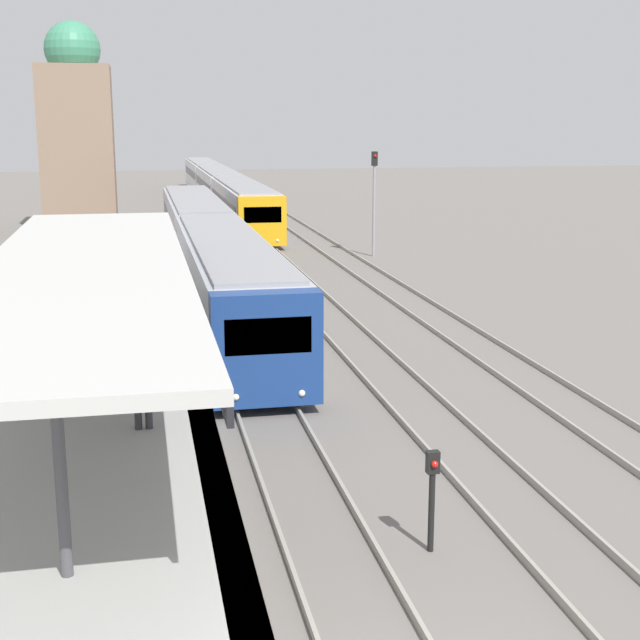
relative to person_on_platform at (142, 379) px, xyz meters
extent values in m
cube|color=beige|center=(-1.02, 2.14, 1.86)|extent=(4.00, 18.99, 0.20)
cube|color=black|center=(0.94, 2.14, 1.64)|extent=(0.08, 18.99, 0.24)
cylinder|color=#47474C|center=(-1.02, -5.46, 0.39)|extent=(0.16, 0.16, 2.75)
cylinder|color=#47474C|center=(-1.02, 2.14, 0.39)|extent=(0.16, 0.16, 2.75)
cylinder|color=#47474C|center=(-1.02, 9.74, 0.39)|extent=(0.16, 0.16, 2.75)
cylinder|color=#2D2D33|center=(-0.10, 0.04, -0.56)|extent=(0.14, 0.14, 0.85)
cylinder|color=#2D2D33|center=(0.10, 0.04, -0.56)|extent=(0.14, 0.14, 0.85)
cube|color=maroon|center=(0.00, 0.04, 0.16)|extent=(0.40, 0.22, 0.60)
sphere|color=tan|center=(0.00, 0.04, 0.57)|extent=(0.22, 0.22, 0.22)
cube|color=#236B47|center=(0.00, -0.16, 0.18)|extent=(0.30, 0.18, 0.40)
cube|color=navy|center=(2.84, 3.44, -0.41)|extent=(2.56, 0.70, 2.65)
cube|color=black|center=(2.84, 3.11, -0.04)|extent=(2.00, 0.04, 0.85)
sphere|color=#EFEACC|center=(2.07, 3.10, -1.44)|extent=(0.16, 0.16, 0.16)
sphere|color=#EFEACC|center=(3.61, 3.10, -1.44)|extent=(0.16, 0.16, 0.16)
cube|color=#A8ADB7|center=(2.84, 12.03, -0.41)|extent=(2.56, 16.49, 2.65)
cube|color=gray|center=(2.84, 12.03, 0.97)|extent=(2.25, 16.16, 0.12)
cube|color=black|center=(2.84, 12.03, -0.12)|extent=(2.58, 15.17, 0.69)
cylinder|color=black|center=(1.75, 6.67, -1.66)|extent=(0.12, 0.70, 0.70)
cylinder|color=black|center=(3.93, 6.67, -1.66)|extent=(0.12, 0.70, 0.70)
cylinder|color=black|center=(1.75, 17.39, -1.66)|extent=(0.12, 0.70, 0.70)
cylinder|color=black|center=(3.93, 17.39, -1.66)|extent=(0.12, 0.70, 0.70)
cube|color=#A8ADB7|center=(2.84, 28.88, -0.41)|extent=(2.56, 16.49, 2.65)
cube|color=gray|center=(2.84, 28.88, 0.97)|extent=(2.25, 16.16, 0.12)
cube|color=black|center=(2.84, 28.88, -0.12)|extent=(2.58, 15.17, 0.69)
cylinder|color=black|center=(1.75, 23.52, -1.66)|extent=(0.12, 0.70, 0.70)
cylinder|color=black|center=(3.93, 23.52, -1.66)|extent=(0.12, 0.70, 0.70)
cylinder|color=black|center=(1.75, 34.24, -1.66)|extent=(0.12, 0.70, 0.70)
cylinder|color=black|center=(3.93, 34.24, -1.66)|extent=(0.12, 0.70, 0.70)
cube|color=gold|center=(6.45, 30.32, -0.44)|extent=(2.55, 0.70, 2.61)
cube|color=black|center=(6.45, 29.99, -0.07)|extent=(1.99, 0.04, 0.83)
sphere|color=#EFEACC|center=(5.69, 29.98, -1.44)|extent=(0.16, 0.16, 0.16)
sphere|color=#EFEACC|center=(7.21, 29.98, -1.44)|extent=(0.16, 0.16, 0.16)
cube|color=silver|center=(6.45, 38.83, -0.44)|extent=(2.55, 16.32, 2.61)
cube|color=gray|center=(6.45, 38.83, 0.93)|extent=(2.24, 15.99, 0.12)
cube|color=black|center=(6.45, 38.83, -0.15)|extent=(2.57, 15.01, 0.68)
cylinder|color=black|center=(5.37, 33.53, -1.66)|extent=(0.12, 0.70, 0.70)
cylinder|color=black|center=(7.53, 33.53, -1.66)|extent=(0.12, 0.70, 0.70)
cylinder|color=black|center=(5.37, 44.14, -1.66)|extent=(0.12, 0.70, 0.70)
cylinder|color=black|center=(7.53, 44.14, -1.66)|extent=(0.12, 0.70, 0.70)
cube|color=silver|center=(6.45, 55.50, -0.44)|extent=(2.55, 16.32, 2.61)
cube|color=gray|center=(6.45, 55.50, 0.93)|extent=(2.24, 15.99, 0.12)
cube|color=black|center=(6.45, 55.50, -0.15)|extent=(2.57, 15.01, 0.68)
cylinder|color=black|center=(5.37, 50.20, -1.66)|extent=(0.12, 0.70, 0.70)
cylinder|color=black|center=(7.53, 50.20, -1.66)|extent=(0.12, 0.70, 0.70)
cylinder|color=black|center=(5.37, 60.81, -1.66)|extent=(0.12, 0.70, 0.70)
cylinder|color=black|center=(7.53, 60.81, -1.66)|extent=(0.12, 0.70, 0.70)
cube|color=silver|center=(6.45, 72.17, -0.44)|extent=(2.55, 16.32, 2.61)
cube|color=gray|center=(6.45, 72.17, 0.93)|extent=(2.24, 15.99, 0.12)
cube|color=black|center=(6.45, 72.17, -0.15)|extent=(2.57, 15.01, 0.68)
cylinder|color=black|center=(5.37, 66.87, -1.66)|extent=(0.12, 0.70, 0.70)
cylinder|color=black|center=(7.53, 66.87, -1.66)|extent=(0.12, 0.70, 0.70)
cylinder|color=black|center=(5.37, 77.47, -1.66)|extent=(0.12, 0.70, 0.70)
cylinder|color=black|center=(7.53, 77.47, -1.66)|extent=(0.12, 0.70, 0.70)
cylinder|color=black|center=(4.42, -3.85, -1.34)|extent=(0.10, 0.10, 1.33)
cube|color=black|center=(4.42, -3.85, -0.50)|extent=(0.20, 0.14, 0.36)
sphere|color=red|center=(4.42, -3.94, -0.50)|extent=(0.11, 0.11, 0.11)
cylinder|color=gray|center=(11.73, 27.21, 0.62)|extent=(0.14, 0.14, 5.26)
cube|color=black|center=(11.73, 27.21, 2.90)|extent=(0.28, 0.20, 0.70)
sphere|color=red|center=(11.73, 27.09, 3.04)|extent=(0.14, 0.14, 0.14)
cube|color=#89705B|center=(-3.38, 40.98, 3.00)|extent=(4.31, 4.31, 10.02)
sphere|color=#3D8966|center=(-3.38, 40.98, 8.93)|extent=(3.32, 3.32, 3.32)
camera|label=1|loc=(0.07, -16.34, 4.71)|focal=50.00mm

